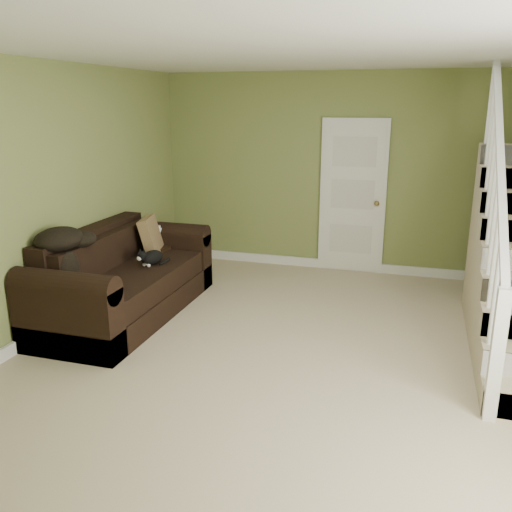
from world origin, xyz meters
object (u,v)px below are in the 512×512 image
Objects in this scene: cat at (151,258)px; banana at (104,284)px; side_table at (157,264)px; sofa at (123,282)px.

banana is (-0.09, -0.79, -0.06)m from cat.
side_table is 1.74× the size of cat.
banana is at bearing -80.82° from cat.
side_table is at bearing 60.74° from banana.
sofa reaches higher than side_table.
sofa is 3.03× the size of side_table.
side_table is at bearing 128.92° from cat.
cat is (0.31, -0.72, 0.30)m from side_table.
sofa is at bearing 66.33° from banana.
cat is 0.80m from banana.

